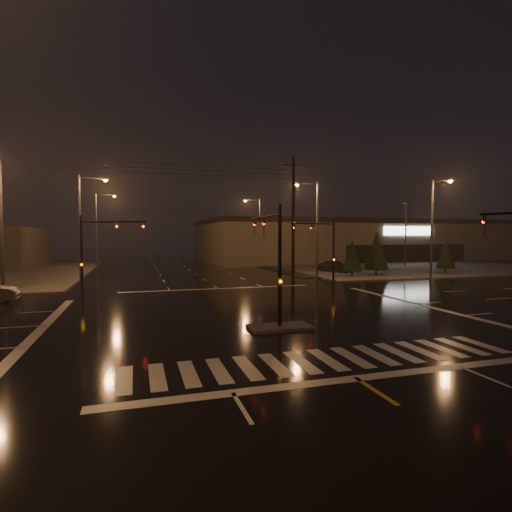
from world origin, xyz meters
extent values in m
plane|color=black|center=(0.00, 0.00, 0.00)|extent=(140.00, 140.00, 0.00)
cube|color=#46443F|center=(30.00, 30.00, 0.06)|extent=(36.00, 36.00, 0.12)
cube|color=#46443F|center=(0.00, -4.00, 0.07)|extent=(3.00, 1.60, 0.15)
cube|color=beige|center=(0.00, -9.00, 0.01)|extent=(15.00, 2.60, 0.01)
cube|color=beige|center=(0.00, -11.00, 0.01)|extent=(16.00, 0.50, 0.01)
cube|color=beige|center=(0.00, 11.00, 0.01)|extent=(16.00, 0.50, 0.01)
cube|color=black|center=(35.00, 28.00, 0.04)|extent=(50.00, 24.00, 0.08)
cube|color=#776B55|center=(35.00, 46.00, 3.50)|extent=(60.00, 28.00, 7.00)
cube|color=black|center=(35.00, 46.00, 6.80)|extent=(60.20, 28.20, 0.80)
cube|color=white|center=(35.00, 31.90, 5.20)|extent=(9.00, 0.20, 1.40)
cube|color=black|center=(35.00, 31.95, 1.60)|extent=(22.00, 0.15, 2.80)
cylinder|color=black|center=(0.00, -4.00, 3.00)|extent=(0.18, 0.18, 6.00)
cylinder|color=black|center=(0.00, -1.75, 5.50)|extent=(0.12, 4.50, 0.12)
imported|color=#594707|center=(0.00, 0.27, 5.45)|extent=(0.16, 0.20, 1.00)
cube|color=#594707|center=(0.00, -4.00, 2.30)|extent=(0.25, 0.18, 0.35)
cylinder|color=black|center=(10.50, 10.50, 3.00)|extent=(0.18, 0.18, 6.00)
cylinder|color=black|center=(8.15, 9.64, 5.50)|extent=(4.74, 1.82, 0.12)
imported|color=#594707|center=(6.04, 8.88, 5.45)|extent=(0.24, 0.22, 1.00)
cube|color=#594707|center=(10.50, 10.50, 2.30)|extent=(0.25, 0.18, 0.35)
cylinder|color=black|center=(-10.50, 10.50, 3.00)|extent=(0.18, 0.18, 6.00)
cylinder|color=black|center=(-8.15, 9.64, 5.50)|extent=(4.74, 1.82, 0.12)
imported|color=#594707|center=(-6.04, 8.88, 5.45)|extent=(0.24, 0.22, 1.00)
cube|color=#594707|center=(-10.50, 10.50, 2.30)|extent=(0.25, 0.18, 0.35)
imported|color=#594707|center=(9.20, -6.93, 5.45)|extent=(0.22, 0.24, 1.00)
cylinder|color=#38383A|center=(-11.50, 18.00, 5.00)|extent=(0.24, 0.24, 10.00)
cylinder|color=#38383A|center=(-10.30, 18.00, 9.80)|extent=(2.40, 0.14, 0.14)
cube|color=#38383A|center=(-9.20, 18.00, 9.75)|extent=(0.70, 0.30, 0.18)
sphere|color=orange|center=(-9.20, 18.00, 9.62)|extent=(0.32, 0.32, 0.32)
cylinder|color=#38383A|center=(-11.50, 34.00, 5.00)|extent=(0.24, 0.24, 10.00)
cylinder|color=#38383A|center=(-10.30, 34.00, 9.80)|extent=(2.40, 0.14, 0.14)
cube|color=#38383A|center=(-9.20, 34.00, 9.75)|extent=(0.70, 0.30, 0.18)
sphere|color=orange|center=(-9.20, 34.00, 9.62)|extent=(0.32, 0.32, 0.32)
cylinder|color=#38383A|center=(11.50, 16.00, 5.00)|extent=(0.24, 0.24, 10.00)
cylinder|color=#38383A|center=(10.30, 16.00, 9.80)|extent=(2.40, 0.14, 0.14)
cube|color=#38383A|center=(9.20, 16.00, 9.75)|extent=(0.70, 0.30, 0.18)
sphere|color=orange|center=(9.20, 16.00, 9.62)|extent=(0.32, 0.32, 0.32)
cylinder|color=#38383A|center=(11.50, 36.00, 5.00)|extent=(0.24, 0.24, 10.00)
cylinder|color=#38383A|center=(10.30, 36.00, 9.80)|extent=(2.40, 0.14, 0.14)
cube|color=#38383A|center=(9.20, 36.00, 9.75)|extent=(0.70, 0.30, 0.18)
sphere|color=orange|center=(9.20, 36.00, 9.62)|extent=(0.32, 0.32, 0.32)
cylinder|color=#38383A|center=(-16.00, 11.50, 5.00)|extent=(0.24, 0.24, 10.00)
cylinder|color=#38383A|center=(22.00, 11.50, 5.00)|extent=(0.24, 0.24, 10.00)
cylinder|color=#38383A|center=(22.00, 10.30, 9.80)|extent=(0.14, 2.40, 0.14)
cube|color=#38383A|center=(22.00, 9.20, 9.75)|extent=(0.30, 0.70, 0.18)
sphere|color=orange|center=(22.00, 9.20, 9.62)|extent=(0.32, 0.32, 0.32)
cylinder|color=black|center=(8.00, 14.00, 6.00)|extent=(0.32, 0.32, 12.00)
cube|color=black|center=(8.00, 14.00, 11.20)|extent=(2.20, 0.12, 0.12)
cylinder|color=black|center=(15.56, 15.88, 0.35)|extent=(0.18, 0.18, 0.70)
cone|color=black|center=(15.56, 15.88, 2.35)|extent=(2.12, 2.12, 3.31)
cylinder|color=black|center=(18.90, 16.43, 0.35)|extent=(0.18, 0.18, 0.70)
cone|color=black|center=(18.90, 16.43, 2.82)|extent=(2.71, 2.71, 4.24)
cylinder|color=black|center=(27.71, 15.76, 0.35)|extent=(0.18, 0.18, 0.70)
cone|color=black|center=(27.71, 15.76, 2.40)|extent=(2.17, 2.17, 3.39)
imported|color=black|center=(16.28, 21.12, 0.76)|extent=(3.47, 4.81, 1.52)
camera|label=1|loc=(-6.59, -21.88, 4.51)|focal=28.00mm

